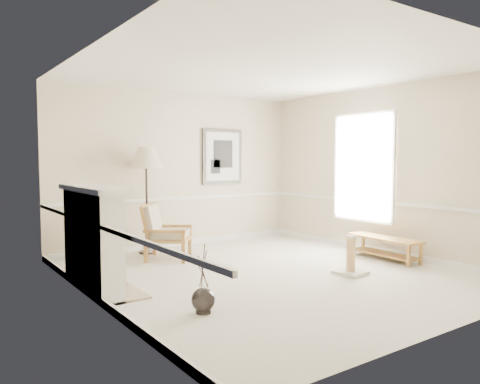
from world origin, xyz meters
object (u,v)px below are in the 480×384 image
Objects in this scene: bench at (384,244)px; scratching_post at (351,262)px; armchair at (162,230)px; floor_lamp at (146,161)px; floor_vase at (203,301)px.

bench is 1.29m from scratching_post.
armchair is 0.76× the size of bench.
floor_lamp is 4.26m from bench.
floor_vase is at bearing -170.75° from bench.
floor_vase is 0.58× the size of bench.
scratching_post reaches higher than bench.
floor_vase is 3.87m from bench.
bench is at bearing 9.25° from floor_vase.
floor_vase is at bearing -174.55° from scratching_post.
floor_lamp is (-0.00, 0.60, 1.13)m from armchair.
bench is 2.33× the size of scratching_post.
armchair is 3.66m from bench.
armchair is 1.28m from floor_lamp.
armchair is 0.54× the size of floor_lamp.
floor_lamp is at bearing 75.88° from floor_vase.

